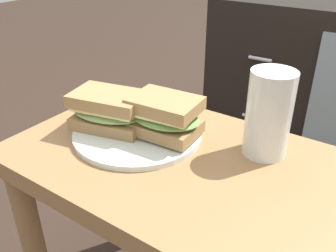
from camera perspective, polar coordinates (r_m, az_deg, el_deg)
The scene contains 5 objects.
side_table at distance 0.66m, azimuth 1.33°, elevation -11.30°, with size 0.56×0.36×0.46m.
plate at distance 0.66m, azimuth -4.76°, elevation -1.02°, with size 0.23×0.23×0.01m, color silver.
sandwich_front at distance 0.66m, azimuth -9.08°, elevation 2.54°, with size 0.16×0.12×0.07m.
sandwich_back at distance 0.62m, azimuth -0.47°, elevation 1.60°, with size 0.13×0.10×0.07m.
beer_glass at distance 0.60m, azimuth 15.52°, elevation 1.69°, with size 0.07×0.07×0.14m.
Camera 1 is at (0.27, -0.42, 0.79)m, focal length 38.75 mm.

